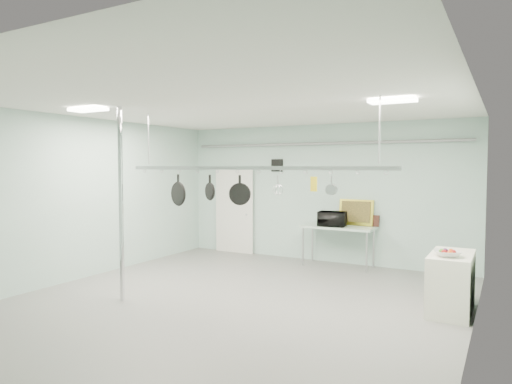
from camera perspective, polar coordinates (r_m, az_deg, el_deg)
The scene contains 25 objects.
floor at distance 7.53m, azimuth -3.52°, elevation -13.98°, with size 8.00×8.00×0.00m, color gray.
ceiling at distance 7.25m, azimuth -3.61°, elevation 10.85°, with size 7.00×8.00×0.02m, color silver.
back_wall at distance 10.79m, azimuth 7.92°, elevation -0.13°, with size 7.00×0.02×3.20m, color #B1D4C7.
right_wall at distance 6.10m, azimuth 25.28°, elevation -2.98°, with size 0.02×8.00×3.20m, color #B1D4C7.
door at distance 11.81m, azimuth -2.66°, elevation -2.49°, with size 1.10×0.10×2.20m, color silver.
wall_vent at distance 11.19m, azimuth 2.64°, elevation 3.35°, with size 0.30×0.04×0.30m, color black.
conduit_pipe at distance 10.70m, azimuth 7.80°, elevation 6.01°, with size 0.07×0.07×6.60m, color gray.
chrome_pole at distance 7.83m, azimuth -16.53°, elevation -1.50°, with size 0.08×0.08×3.20m, color silver.
prep_table at distance 10.29m, azimuth 10.23°, elevation -4.60°, with size 1.60×0.70×0.91m.
side_cabinet at distance 7.70m, azimuth 23.20°, elevation -10.37°, with size 0.60×1.20×0.90m, color white.
pot_rack at distance 7.34m, azimuth -1.00°, elevation 3.25°, with size 4.80×0.06×1.00m.
light_panel_left at distance 8.09m, azimuth -20.26°, elevation 9.66°, with size 0.65×0.30×0.05m, color white.
light_panel_right at distance 6.88m, azimuth 16.69°, elevation 10.89°, with size 0.65×0.30×0.05m, color white.
microwave at distance 10.20m, azimuth 9.52°, elevation -3.34°, with size 0.59×0.40×0.32m, color black.
coffee_canister at distance 10.18m, azimuth 10.27°, elevation -3.66°, with size 0.15×0.15×0.22m, color silver.
painting_large at distance 10.44m, azimuth 12.40°, elevation -2.51°, with size 0.78×0.05×0.58m, color gold.
painting_small at distance 10.36m, azimuth 14.36°, elevation -3.50°, with size 0.30×0.04×0.25m, color #351A12.
fruit_bowl at distance 7.32m, azimuth 22.82°, elevation -7.10°, with size 0.37×0.37×0.09m, color silver.
skillet_left at distance 8.16m, azimuth -9.69°, elevation 0.21°, with size 0.43×0.06×0.56m, color black, non-canonical shape.
skillet_mid at distance 7.75m, azimuth -5.78°, elevation 0.63°, with size 0.30×0.06×0.42m, color black, non-canonical shape.
skillet_right at distance 7.43m, azimuth -2.04°, elevation 0.20°, with size 0.36×0.06×0.50m, color black, non-canonical shape.
whisk at distance 7.10m, azimuth 2.76°, elevation 0.80°, with size 0.16×0.16×0.32m, color #A6A5AA, non-canonical shape.
grater at distance 6.85m, azimuth 7.24°, elevation 1.01°, with size 0.10×0.02×0.24m, color yellow, non-canonical shape.
saucepan at distance 6.75m, azimuth 9.42°, elevation 0.79°, with size 0.16×0.09×0.28m, color #B3B4B8, non-canonical shape.
fruit_cluster at distance 7.31m, azimuth 22.83°, elevation -6.80°, with size 0.24×0.24×0.09m, color #9F130E, non-canonical shape.
Camera 1 is at (3.87, -6.06, 2.23)m, focal length 32.00 mm.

